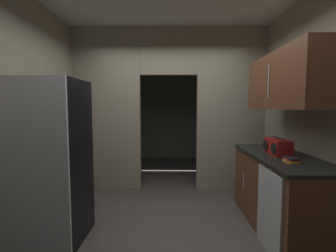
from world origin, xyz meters
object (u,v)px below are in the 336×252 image
dishwasher (269,212)px  book_stack (291,160)px  refrigerator (49,162)px  boombox (278,147)px

dishwasher → book_stack: size_ratio=4.82×
refrigerator → dishwasher: refrigerator is taller
boombox → book_stack: size_ratio=2.24×
dishwasher → boombox: 0.82m
boombox → book_stack: (-0.03, -0.40, -0.07)m
dishwasher → boombox: size_ratio=2.15×
boombox → book_stack: bearing=-94.1°
refrigerator → book_stack: refrigerator is taller
refrigerator → dishwasher: (2.30, -0.20, -0.46)m
refrigerator → book_stack: size_ratio=10.07×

